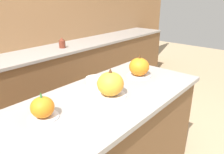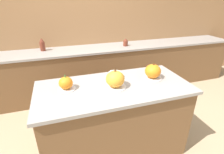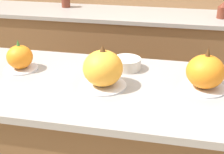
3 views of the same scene
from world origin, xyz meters
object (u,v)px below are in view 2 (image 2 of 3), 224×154
object	(u,v)px
pumpkin_cake_center	(115,79)
bottle_short	(126,42)
pumpkin_cake_right	(153,72)
bottle_tall	(42,45)
mixing_bowl	(115,75)
pumpkin_cake_left	(66,83)

from	to	relation	value
pumpkin_cake_center	bottle_short	bearing A→B (deg)	64.44
pumpkin_cake_right	bottle_tall	bearing A→B (deg)	128.75
bottle_short	mixing_bowl	xyz separation A→B (m)	(-0.63, -1.26, -0.04)
pumpkin_cake_left	bottle_short	distance (m)	1.83
pumpkin_cake_left	bottle_tall	size ratio (longest dim) A/B	0.84
pumpkin_cake_left	pumpkin_cake_center	bearing A→B (deg)	-12.56
bottle_short	pumpkin_cake_center	bearing A→B (deg)	-115.56
bottle_tall	mixing_bowl	bearing A→B (deg)	-58.84
pumpkin_cake_left	bottle_short	xyz separation A→B (m)	(1.20, 1.38, 0.01)
pumpkin_cake_left	pumpkin_cake_right	size ratio (longest dim) A/B	0.85
pumpkin_cake_center	mixing_bowl	bearing A→B (deg)	71.00
bottle_tall	bottle_short	xyz separation A→B (m)	(1.48, -0.14, -0.04)
pumpkin_cake_center	mixing_bowl	size ratio (longest dim) A/B	1.47
bottle_short	pumpkin_cake_left	bearing A→B (deg)	-131.01
pumpkin_cake_right	bottle_tall	xyz separation A→B (m)	(-1.25, 1.56, 0.03)
pumpkin_cake_left	pumpkin_cake_right	bearing A→B (deg)	-1.95
pumpkin_cake_right	mixing_bowl	world-z (taller)	pumpkin_cake_right
pumpkin_cake_right	pumpkin_cake_center	bearing A→B (deg)	-171.10
pumpkin_cake_right	mixing_bowl	size ratio (longest dim) A/B	1.39
pumpkin_cake_left	bottle_tall	bearing A→B (deg)	100.30
pumpkin_cake_left	mixing_bowl	bearing A→B (deg)	12.35
pumpkin_cake_center	mixing_bowl	xyz separation A→B (m)	(0.08, 0.23, -0.06)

